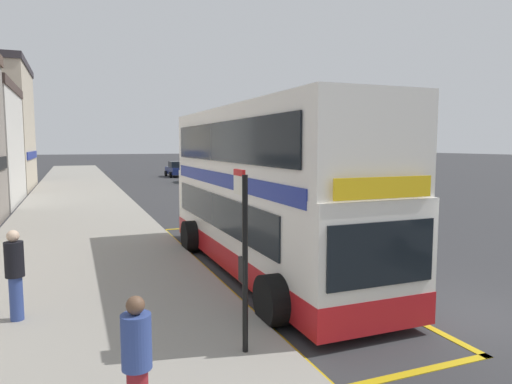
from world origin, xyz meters
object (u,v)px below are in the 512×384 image
(double_decker_bus, at_px, (264,195))
(parked_car_teal_distant, at_px, (271,184))
(bus_stop_sign, at_px, (243,247))
(pedestrian_waiting_near_sign, at_px, (15,271))
(pedestrian_further_back, at_px, (137,361))
(parked_car_teal_behind, at_px, (195,174))
(parked_car_navy_ahead, at_px, (177,169))

(double_decker_bus, xyz_separation_m, parked_car_teal_distant, (7.55, 16.72, -1.26))
(bus_stop_sign, bearing_deg, pedestrian_waiting_near_sign, 142.03)
(double_decker_bus, relative_size, bus_stop_sign, 3.56)
(double_decker_bus, xyz_separation_m, pedestrian_further_back, (-4.17, -6.30, -1.04))
(parked_car_teal_behind, bearing_deg, bus_stop_sign, -101.76)
(bus_stop_sign, xyz_separation_m, pedestrian_further_back, (-1.86, -1.60, -0.80))
(double_decker_bus, relative_size, pedestrian_further_back, 6.34)
(pedestrian_waiting_near_sign, distance_m, pedestrian_further_back, 4.67)
(bus_stop_sign, height_order, parked_car_teal_distant, bus_stop_sign)
(pedestrian_waiting_near_sign, bearing_deg, parked_car_navy_ahead, 73.80)
(bus_stop_sign, relative_size, pedestrian_waiting_near_sign, 1.69)
(parked_car_navy_ahead, bearing_deg, parked_car_teal_distant, -83.61)
(parked_car_navy_ahead, distance_m, pedestrian_further_back, 44.32)
(double_decker_bus, relative_size, pedestrian_waiting_near_sign, 6.01)
(parked_car_teal_distant, relative_size, parked_car_navy_ahead, 1.00)
(parked_car_teal_distant, relative_size, pedestrian_further_back, 2.58)
(parked_car_navy_ahead, height_order, pedestrian_further_back, pedestrian_further_back)
(pedestrian_waiting_near_sign, bearing_deg, double_decker_bus, 18.41)
(bus_stop_sign, distance_m, pedestrian_further_back, 2.58)
(bus_stop_sign, height_order, pedestrian_waiting_near_sign, bus_stop_sign)
(parked_car_teal_behind, height_order, parked_car_teal_distant, same)
(parked_car_teal_behind, distance_m, parked_car_navy_ahead, 8.01)
(parked_car_teal_distant, relative_size, pedestrian_waiting_near_sign, 2.45)
(parked_car_teal_behind, bearing_deg, pedestrian_waiting_near_sign, -108.85)
(parked_car_navy_ahead, bearing_deg, pedestrian_waiting_near_sign, -105.71)
(pedestrian_waiting_near_sign, bearing_deg, bus_stop_sign, -37.97)
(double_decker_bus, distance_m, bus_stop_sign, 5.24)
(bus_stop_sign, relative_size, parked_car_teal_behind, 0.69)
(double_decker_bus, xyz_separation_m, bus_stop_sign, (-2.31, -4.70, -0.24))
(double_decker_bus, xyz_separation_m, parked_car_navy_ahead, (5.46, 36.96, -1.26))
(pedestrian_further_back, bearing_deg, parked_car_teal_behind, 74.85)
(parked_car_teal_distant, bearing_deg, parked_car_teal_behind, -82.72)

